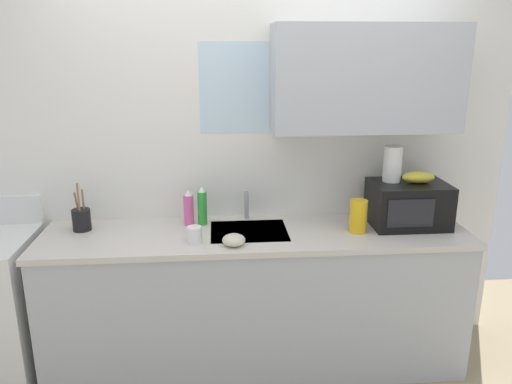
% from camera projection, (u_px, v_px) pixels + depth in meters
% --- Properties ---
extents(kitchen_wall_assembly, '(3.34, 0.42, 2.50)m').
position_uv_depth(kitchen_wall_assembly, '(274.00, 146.00, 3.17)').
color(kitchen_wall_assembly, white).
rests_on(kitchen_wall_assembly, ground).
extents(counter_unit, '(2.57, 0.63, 0.90)m').
position_uv_depth(counter_unit, '(256.00, 298.00, 3.12)').
color(counter_unit, '#B2B7BC').
rests_on(counter_unit, ground).
extents(sink_faucet, '(0.03, 0.03, 0.19)m').
position_uv_depth(sink_faucet, '(246.00, 205.00, 3.20)').
color(sink_faucet, '#B2B5BA').
rests_on(sink_faucet, counter_unit).
extents(microwave, '(0.46, 0.35, 0.27)m').
position_uv_depth(microwave, '(408.00, 204.00, 3.08)').
color(microwave, black).
rests_on(microwave, counter_unit).
extents(banana_bunch, '(0.20, 0.11, 0.07)m').
position_uv_depth(banana_bunch, '(418.00, 177.00, 3.04)').
color(banana_bunch, gold).
rests_on(banana_bunch, microwave).
extents(paper_towel_roll, '(0.11, 0.11, 0.22)m').
position_uv_depth(paper_towel_roll, '(393.00, 164.00, 3.05)').
color(paper_towel_roll, white).
rests_on(paper_towel_roll, microwave).
extents(dish_soap_bottle_green, '(0.06, 0.06, 0.25)m').
position_uv_depth(dish_soap_bottle_green, '(202.00, 207.00, 3.09)').
color(dish_soap_bottle_green, green).
rests_on(dish_soap_bottle_green, counter_unit).
extents(dish_soap_bottle_pink, '(0.06, 0.06, 0.23)m').
position_uv_depth(dish_soap_bottle_pink, '(189.00, 209.00, 3.08)').
color(dish_soap_bottle_pink, '#E55999').
rests_on(dish_soap_bottle_pink, counter_unit).
extents(cereal_canister, '(0.10, 0.10, 0.20)m').
position_uv_depth(cereal_canister, '(358.00, 216.00, 2.97)').
color(cereal_canister, gold).
rests_on(cereal_canister, counter_unit).
extents(mug_white, '(0.08, 0.08, 0.09)m').
position_uv_depth(mug_white, '(194.00, 235.00, 2.82)').
color(mug_white, white).
rests_on(mug_white, counter_unit).
extents(utensil_crock, '(0.11, 0.11, 0.30)m').
position_uv_depth(utensil_crock, '(81.00, 219.00, 3.01)').
color(utensil_crock, black).
rests_on(utensil_crock, counter_unit).
extents(small_bowl, '(0.13, 0.13, 0.06)m').
position_uv_depth(small_bowl, '(234.00, 240.00, 2.78)').
color(small_bowl, beige).
rests_on(small_bowl, counter_unit).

